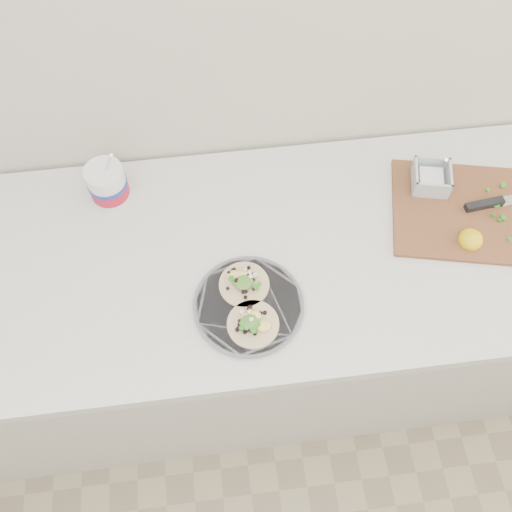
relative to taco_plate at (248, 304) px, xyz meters
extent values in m
cube|color=beige|center=(-0.23, 0.45, 0.38)|extent=(3.50, 0.05, 2.60)
cube|color=silver|center=(-0.23, 0.16, -0.49)|extent=(2.40, 0.62, 0.86)
cube|color=silver|center=(-0.23, 0.14, -0.04)|extent=(2.44, 0.66, 0.04)
cylinder|color=#5D5D64|center=(0.00, 0.00, -0.01)|extent=(0.24, 0.24, 0.01)
cylinder|color=#5D5D64|center=(0.00, 0.00, -0.01)|extent=(0.26, 0.26, 0.00)
cylinder|color=white|center=(-0.31, 0.35, 0.04)|extent=(0.10, 0.10, 0.12)
cylinder|color=#B41429|center=(-0.31, 0.35, 0.03)|extent=(0.10, 0.10, 0.04)
cylinder|color=#192D99|center=(-0.31, 0.35, 0.05)|extent=(0.10, 0.10, 0.01)
cube|color=brown|center=(0.61, 0.19, -0.01)|extent=(0.48, 0.38, 0.01)
cube|color=white|center=(0.51, 0.29, 0.01)|extent=(0.06, 0.06, 0.03)
ellipsoid|color=yellow|center=(0.56, 0.10, 0.01)|extent=(0.06, 0.06, 0.05)
cube|color=black|center=(0.63, 0.20, 0.00)|extent=(0.10, 0.03, 0.02)
camera|label=1|loc=(-0.05, -0.55, 1.20)|focal=40.00mm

